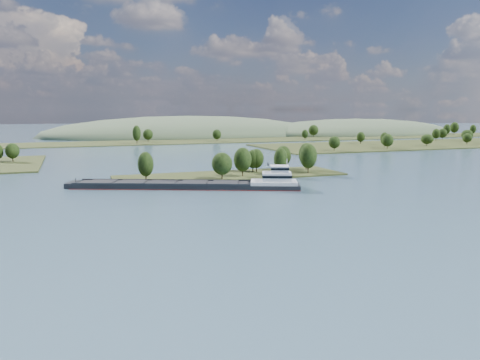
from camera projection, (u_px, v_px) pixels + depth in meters
name	position (u px, v px, depth m)	size (l,w,h in m)	color
ground	(292.00, 201.00, 149.21)	(1800.00, 1800.00, 0.00)	#3E5A6C
tree_island	(247.00, 166.00, 205.79)	(100.00, 30.56, 14.34)	#2B3417
right_bank	(444.00, 143.00, 394.30)	(320.00, 90.00, 14.61)	#2B3417
back_shoreline	(160.00, 142.00, 412.18)	(900.00, 60.00, 16.53)	#2B3417
hill_east	(356.00, 134.00, 562.61)	(260.00, 140.00, 36.00)	#44563B
hill_west	(188.00, 136.00, 522.42)	(320.00, 160.00, 44.00)	#44563B
cargo_barge	(200.00, 184.00, 173.14)	(83.61, 42.61, 11.68)	black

